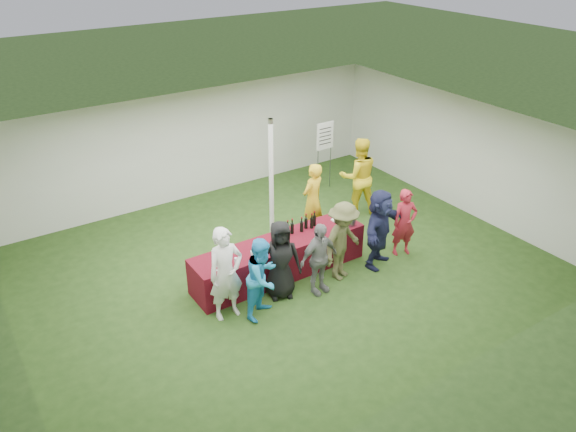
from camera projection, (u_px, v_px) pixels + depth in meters
ground at (282, 266)px, 11.45m from camera, size 60.00×60.00×0.00m
tent at (271, 180)px, 11.94m from camera, size 10.00×10.00×10.00m
serving_table at (280, 258)px, 11.01m from camera, size 3.60×0.80×0.75m
wine_bottles at (302, 225)px, 11.18m from camera, size 0.73×0.13×0.32m
wine_glasses at (245, 256)px, 10.15m from camera, size 1.25×0.10×0.16m
water_bottle at (276, 235)px, 10.84m from camera, size 0.07×0.07×0.23m
bar_towel at (338, 220)px, 11.58m from camera, size 0.25×0.18×0.03m
dump_bucket at (350, 221)px, 11.40m from camera, size 0.22×0.22×0.18m
wine_list_sign at (325, 141)px, 14.12m from camera, size 0.50×0.03×1.80m
staff_pourer at (313, 199)px, 12.26m from camera, size 0.70×0.57×1.67m
staff_back at (358, 176)px, 13.12m from camera, size 1.11×1.00×1.88m
customer_0 at (226, 274)px, 9.62m from camera, size 0.64×0.43×1.76m
customer_1 at (263, 278)px, 9.72m from camera, size 0.93×0.86×1.53m
customer_2 at (280, 260)px, 10.21m from camera, size 0.87×0.71×1.54m
customer_3 at (319, 259)px, 10.33m from camera, size 0.87×0.42×1.45m
customer_4 at (343, 241)px, 10.72m from camera, size 1.19×0.91×1.62m
customer_5 at (379, 228)px, 11.13m from camera, size 1.60×1.11×1.66m
customer_6 at (404, 223)px, 11.55m from camera, size 0.61×0.49×1.46m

